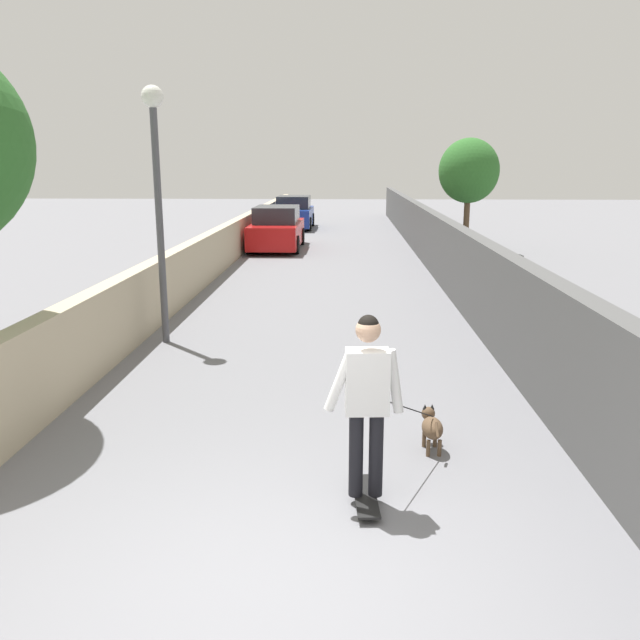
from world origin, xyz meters
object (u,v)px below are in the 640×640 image
(skateboard, at_px, (365,496))
(car_far, at_px, (294,213))
(dog, at_px, (431,426))
(car_near, at_px, (277,229))
(lamp_post, at_px, (157,171))
(person_skateboarder, at_px, (367,392))
(tree_right_mid, at_px, (469,171))

(skateboard, xyz_separation_m, car_far, (25.98, 2.72, 0.65))
(dog, relative_size, car_near, 0.34)
(lamp_post, height_order, skateboard, lamp_post)
(skateboard, bearing_deg, lamp_post, 31.53)
(car_near, bearing_deg, skateboard, -171.48)
(skateboard, relative_size, person_skateboarder, 0.48)
(lamp_post, relative_size, car_near, 0.98)
(tree_right_mid, bearing_deg, car_far, 38.95)
(skateboard, bearing_deg, dog, -32.44)
(lamp_post, relative_size, person_skateboarder, 2.52)
(dog, distance_m, car_near, 17.37)
(lamp_post, height_order, person_skateboarder, lamp_post)
(tree_right_mid, bearing_deg, person_skateboarder, 167.29)
(person_skateboarder, xyz_separation_m, dog, (1.16, -0.74, -0.80))
(skateboard, relative_size, dog, 0.56)
(tree_right_mid, bearing_deg, skateboard, 167.29)
(lamp_post, relative_size, dog, 2.92)
(tree_right_mid, distance_m, car_far, 10.87)
(person_skateboarder, distance_m, dog, 1.59)
(person_skateboarder, bearing_deg, car_far, 5.98)
(tree_right_mid, height_order, car_far, tree_right_mid)
(tree_right_mid, distance_m, car_near, 7.04)
(skateboard, xyz_separation_m, person_skateboarder, (0.00, 0.00, 1.00))
(skateboard, bearing_deg, person_skateboarder, 90.00)
(tree_right_mid, relative_size, person_skateboarder, 2.31)
(person_skateboarder, bearing_deg, tree_right_mid, -12.71)
(lamp_post, bearing_deg, car_far, -1.67)
(tree_right_mid, xyz_separation_m, car_near, (0.50, 6.71, -2.06))
(skateboard, xyz_separation_m, car_near, (18.18, 2.72, 0.65))
(tree_right_mid, height_order, dog, tree_right_mid)
(lamp_post, xyz_separation_m, car_near, (12.76, -0.60, -2.20))
(car_near, bearing_deg, person_skateboarder, -171.48)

